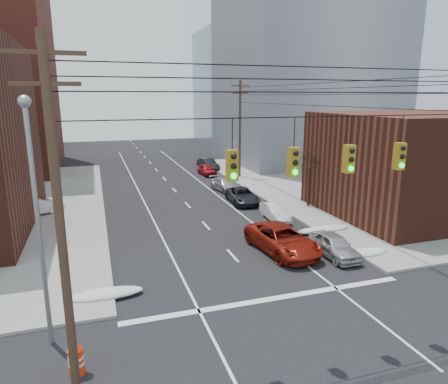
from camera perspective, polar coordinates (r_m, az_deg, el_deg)
sidewalk_ne at (r=50.62m, az=25.23°, el=1.75°), size 40.00×40.00×0.15m
building_office at (r=60.69m, az=11.45°, el=16.32°), size 22.00×20.00×25.00m
building_glass at (r=85.03m, az=3.79°, el=14.66°), size 20.00×18.00×22.00m
building_storefront at (r=36.01m, az=27.16°, el=3.61°), size 16.00×12.00×8.00m
utility_pole_left at (r=12.56m, az=-22.43°, el=-3.65°), size 2.20×0.28×11.00m
utility_pole_far at (r=45.98m, az=2.29°, el=9.16°), size 2.20×0.28×11.00m
traffic_signals at (r=14.27m, az=13.84°, el=4.66°), size 17.00×0.42×2.02m
street_light at (r=15.61m, az=-25.26°, el=-1.62°), size 0.44×0.44×9.32m
bare_tree at (r=34.31m, az=12.06°, el=1.53°), size 2.09×2.20×4.93m
snow_nw at (r=20.16m, az=-16.58°, el=-13.79°), size 3.50×1.08×0.42m
snow_ne at (r=25.36m, az=19.40°, el=-8.22°), size 3.00×1.08×0.42m
snow_east_far at (r=28.81m, az=14.01°, el=-5.23°), size 4.00×1.08×0.42m
red_pickup at (r=24.64m, az=8.33°, el=-6.72°), size 3.29×6.04×1.61m
parked_car_a at (r=24.68m, az=15.47°, el=-7.36°), size 1.62×4.01×1.36m
parked_car_b at (r=30.96m, az=7.30°, el=-2.82°), size 1.55×3.83×1.24m
parked_car_c at (r=35.49m, az=2.63°, el=-0.52°), size 2.58×4.96×1.33m
parked_car_d at (r=39.97m, az=0.18°, el=1.06°), size 2.39×4.63×1.29m
parked_car_e at (r=48.12m, az=-2.46°, el=3.18°), size 1.75×3.86×1.29m
parked_car_f at (r=51.77m, az=-2.31°, el=4.01°), size 2.09×4.55×1.45m
lot_car_a at (r=34.74m, az=-25.29°, el=-1.93°), size 4.11×2.71×1.28m
lot_car_b at (r=37.02m, az=-29.34°, el=-1.27°), size 6.08×4.01×1.55m
construction_barrel at (r=15.58m, az=-20.34°, el=-21.73°), size 0.61×0.61×0.95m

